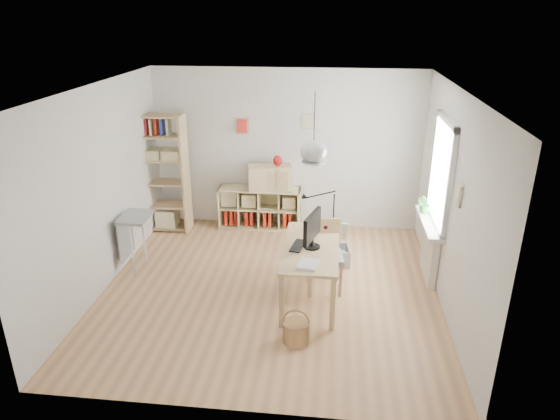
# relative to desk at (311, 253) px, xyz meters

# --- Properties ---
(ground) EXTENTS (4.50, 4.50, 0.00)m
(ground) POSITION_rel_desk_xyz_m (-0.55, 0.15, -0.66)
(ground) COLOR tan
(ground) RESTS_ON ground
(room_shell) EXTENTS (4.50, 4.50, 4.50)m
(room_shell) POSITION_rel_desk_xyz_m (-0.00, 0.00, 1.34)
(room_shell) COLOR white
(room_shell) RESTS_ON ground
(window_unit) EXTENTS (0.07, 1.16, 1.46)m
(window_unit) POSITION_rel_desk_xyz_m (1.68, 0.75, 0.89)
(window_unit) COLOR white
(window_unit) RESTS_ON ground
(radiator) EXTENTS (0.10, 0.80, 0.80)m
(radiator) POSITION_rel_desk_xyz_m (1.64, 0.75, -0.26)
(radiator) COLOR silver
(radiator) RESTS_ON ground
(windowsill) EXTENTS (0.22, 1.20, 0.06)m
(windowsill) POSITION_rel_desk_xyz_m (1.59, 0.75, 0.17)
(windowsill) COLOR white
(windowsill) RESTS_ON radiator
(desk) EXTENTS (0.70, 1.50, 0.75)m
(desk) POSITION_rel_desk_xyz_m (0.00, 0.00, 0.00)
(desk) COLOR tan
(desk) RESTS_ON ground
(cube_shelf) EXTENTS (1.40, 0.38, 0.72)m
(cube_shelf) POSITION_rel_desk_xyz_m (-1.02, 2.23, -0.36)
(cube_shelf) COLOR #C6B682
(cube_shelf) RESTS_ON ground
(tall_bookshelf) EXTENTS (0.80, 0.38, 2.00)m
(tall_bookshelf) POSITION_rel_desk_xyz_m (-2.59, 1.95, 0.43)
(tall_bookshelf) COLOR tan
(tall_bookshelf) RESTS_ON ground
(side_table) EXTENTS (0.40, 0.55, 0.85)m
(side_table) POSITION_rel_desk_xyz_m (-2.59, 0.50, 0.01)
(side_table) COLOR #9B9B9E
(side_table) RESTS_ON ground
(chair) EXTENTS (0.52, 0.52, 0.96)m
(chair) POSITION_rel_desk_xyz_m (0.16, 0.29, -0.11)
(chair) COLOR #9B9B9E
(chair) RESTS_ON ground
(wicker_basket) EXTENTS (0.31, 0.30, 0.42)m
(wicker_basket) POSITION_rel_desk_xyz_m (-0.11, -0.96, -0.52)
(wicker_basket) COLOR #9C6C46
(wicker_basket) RESTS_ON ground
(storage_chest) EXTENTS (0.59, 0.65, 0.56)m
(storage_chest) POSITION_rel_desk_xyz_m (0.26, 1.02, -0.48)
(storage_chest) COLOR silver
(storage_chest) RESTS_ON ground
(monitor) EXTENTS (0.21, 0.53, 0.47)m
(monitor) POSITION_rel_desk_xyz_m (0.01, -0.02, 0.36)
(monitor) COLOR black
(monitor) RESTS_ON desk
(keyboard) EXTENTS (0.21, 0.39, 0.02)m
(keyboard) POSITION_rel_desk_xyz_m (-0.17, -0.02, 0.10)
(keyboard) COLOR black
(keyboard) RESTS_ON desk
(task_lamp) EXTENTS (0.48, 0.18, 0.51)m
(task_lamp) POSITION_rel_desk_xyz_m (0.04, 0.61, 0.44)
(task_lamp) COLOR black
(task_lamp) RESTS_ON desk
(yarn_ball) EXTENTS (0.17, 0.17, 0.17)m
(yarn_ball) POSITION_rel_desk_xyz_m (0.16, 0.50, 0.18)
(yarn_ball) COLOR #4A091A
(yarn_ball) RESTS_ON desk
(paper_tray) EXTENTS (0.28, 0.32, 0.03)m
(paper_tray) POSITION_rel_desk_xyz_m (-0.01, -0.51, 0.11)
(paper_tray) COLOR white
(paper_tray) RESTS_ON desk
(drawer_chest) EXTENTS (0.77, 0.47, 0.41)m
(drawer_chest) POSITION_rel_desk_xyz_m (-0.81, 2.19, 0.27)
(drawer_chest) COLOR #C6B682
(drawer_chest) RESTS_ON cube_shelf
(red_vase) EXTENTS (0.15, 0.15, 0.18)m
(red_vase) POSITION_rel_desk_xyz_m (-0.68, 2.19, 0.57)
(red_vase) COLOR maroon
(red_vase) RESTS_ON drawer_chest
(potted_plant) EXTENTS (0.32, 0.29, 0.29)m
(potted_plant) POSITION_rel_desk_xyz_m (1.57, 1.05, 0.35)
(potted_plant) COLOR #2A702A
(potted_plant) RESTS_ON windowsill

